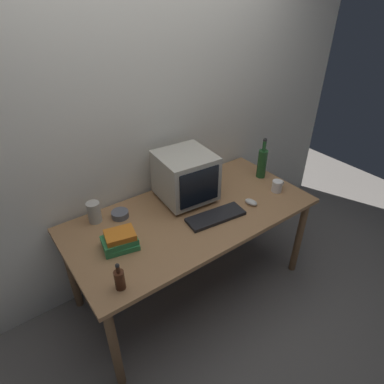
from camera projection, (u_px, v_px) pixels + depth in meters
The scene contains 12 objects.
ground_plane at pixel (192, 285), 2.76m from camera, with size 6.00×6.00×0.00m, color slate.
back_wall at pixel (152, 126), 2.41m from camera, with size 4.00×0.08×2.50m, color silver.
desk at pixel (192, 222), 2.39m from camera, with size 1.78×0.86×0.75m.
crt_monitor at pixel (185, 176), 2.40m from camera, with size 0.41×0.41×0.37m.
keyboard at pixel (216, 216), 2.29m from camera, with size 0.42×0.15×0.02m, color black.
computer_mouse at pixel (251, 202), 2.43m from camera, with size 0.06×0.10×0.04m, color beige.
bottle_tall at pixel (262, 163), 2.71m from camera, with size 0.08×0.08×0.35m.
bottle_short at pixel (120, 279), 1.74m from camera, with size 0.06×0.06×0.18m.
book_stack at pixel (120, 240), 2.02m from camera, with size 0.24×0.20×0.11m.
mug at pixel (277, 186), 2.56m from camera, with size 0.12×0.08×0.09m.
cd_spindle at pixel (120, 214), 2.30m from camera, with size 0.12×0.12×0.04m, color #595B66.
metal_canister at pixel (94, 212), 2.23m from camera, with size 0.09×0.09×0.15m, color #B7B2A8.
Camera 1 is at (-1.11, -1.52, 2.16)m, focal length 30.70 mm.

